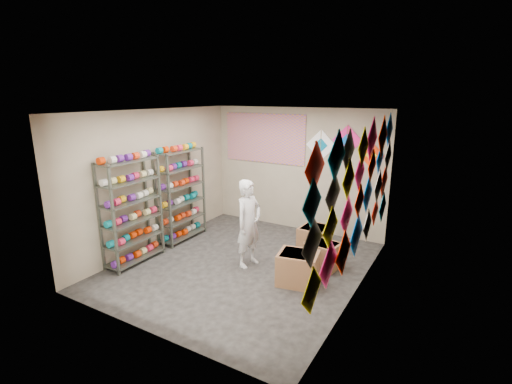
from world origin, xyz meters
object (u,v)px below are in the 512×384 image
Objects in this scene: carton_c at (315,239)px; carton_b at (323,255)px; shelf_rack_front at (132,212)px; shelf_rack_back at (181,195)px; shopkeeper at (249,223)px; carton_a at (298,268)px.

carton_b is at bearing -54.86° from carton_c.
shelf_rack_back is at bearing 90.00° from shelf_rack_front.
shopkeeper is at bearing 26.55° from shelf_rack_front.
carton_a is 1.09× the size of carton_c.
carton_c is (-0.38, 0.57, 0.02)m from carton_b.
carton_a is (2.90, 0.74, -0.69)m from shelf_rack_front.
shopkeeper is at bearing 159.10° from carton_a.
carton_b is 0.69m from carton_c.
shelf_rack_front is at bearing -140.18° from carton_c.
carton_b is at bearing 3.68° from shelf_rack_back.
carton_a is 0.77m from carton_b.
carton_a is at bearing 14.40° from shelf_rack_front.
shelf_rack_back reaches higher than carton_b.
shelf_rack_front is 1.22× the size of shopkeeper.
carton_a is (1.03, -0.19, -0.52)m from shopkeeper.
shelf_rack_back is 1.91m from shopkeeper.
carton_c is at bearing -24.93° from shopkeeper.
carton_a is 1.35m from carton_c.
carton_a is (2.90, -0.56, -0.69)m from shelf_rack_back.
shelf_rack_front is at bearing 126.66° from shopkeeper.
shelf_rack_back reaches higher than carton_a.
shopkeeper is at bearing -11.24° from shelf_rack_back.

